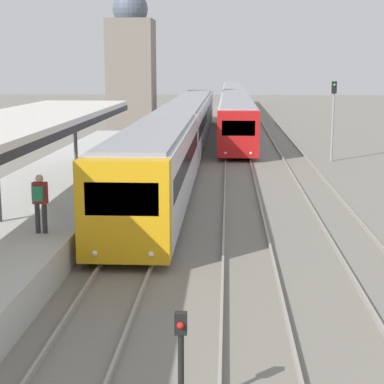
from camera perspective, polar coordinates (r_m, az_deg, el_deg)
person_on_platform at (r=18.26m, az=-13.37°, el=-0.60°), size 0.40×0.40×1.66m
train_near at (r=40.51m, az=-0.79°, el=5.82°), size 2.57×47.42×3.22m
train_far at (r=68.14m, az=3.74°, el=7.93°), size 2.48×61.99×3.12m
signal_post_near at (r=10.54m, az=-0.99°, el=-13.97°), size 0.20×0.21×1.74m
signal_mast_far at (r=38.61m, az=12.44°, el=7.05°), size 0.28×0.29×4.67m
distant_domed_building at (r=60.64m, az=-5.42°, el=11.35°), size 4.18×4.18×12.22m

